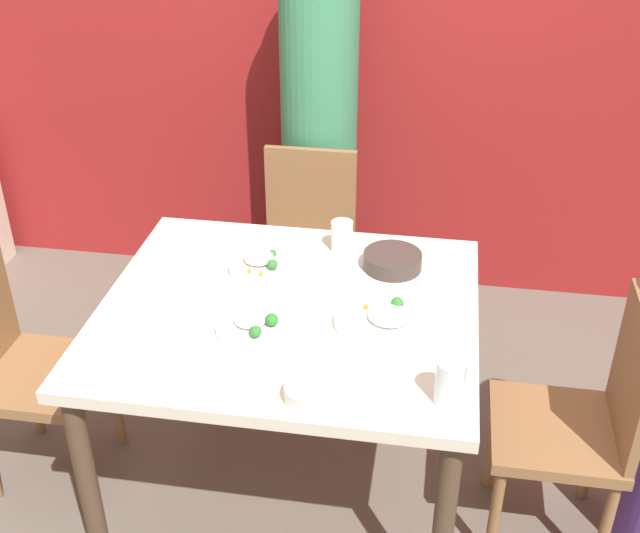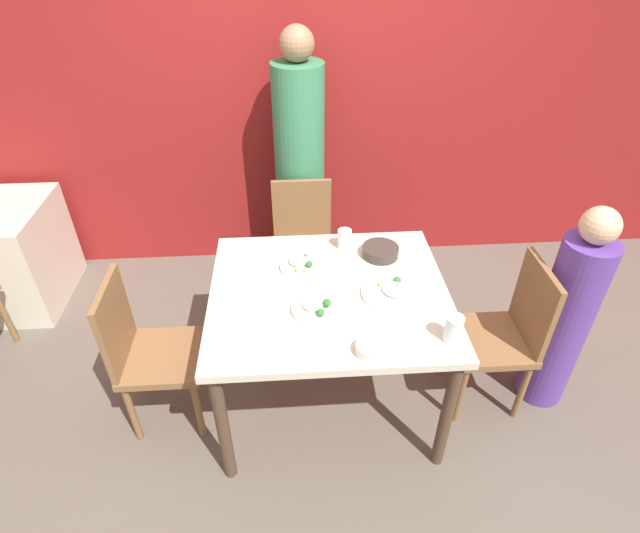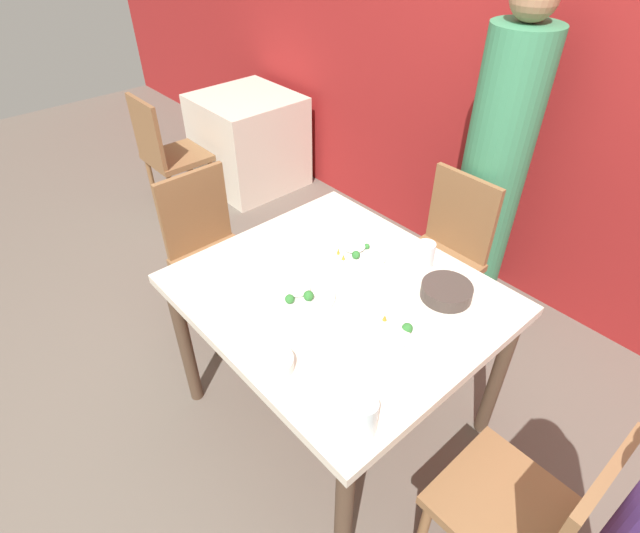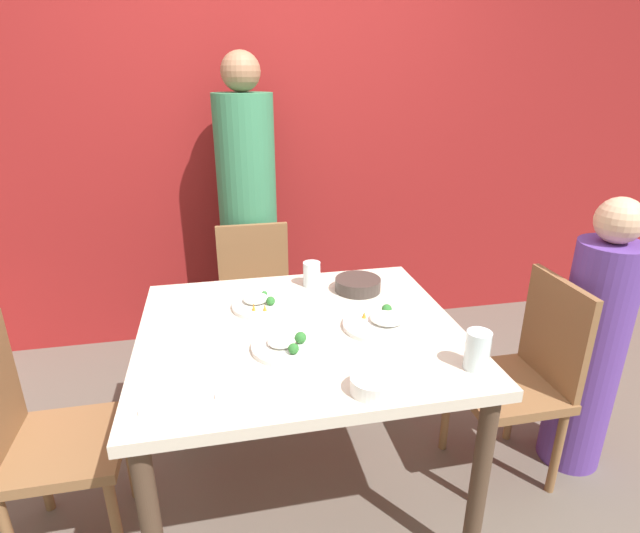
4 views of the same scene
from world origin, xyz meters
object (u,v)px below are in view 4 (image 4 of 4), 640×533
chair_adult_spot (257,303)px  person_adult (249,226)px  chair_child_spot (523,374)px  person_child (590,349)px  bowl_curry (358,284)px  plate_rice_adult (263,304)px  glass_water_tall (312,274)px

chair_adult_spot → person_adult: (-0.00, 0.33, 0.33)m
chair_child_spot → person_child: person_child is taller
bowl_curry → plate_rice_adult: 0.42m
chair_child_spot → bowl_curry: chair_child_spot is taller
chair_child_spot → plate_rice_adult: size_ratio=3.49×
glass_water_tall → bowl_curry: bearing=-26.7°
person_child → chair_adult_spot: bearing=145.8°
plate_rice_adult → person_child: bearing=-10.7°
bowl_curry → plate_rice_adult: (-0.41, -0.08, -0.01)m
chair_adult_spot → person_child: size_ratio=0.73×
person_adult → plate_rice_adult: size_ratio=6.87×
person_adult → bowl_curry: size_ratio=9.00×
chair_adult_spot → bowl_curry: bearing=-55.2°
chair_child_spot → person_child: (0.30, 0.00, 0.08)m
person_child → person_adult: bearing=136.9°
glass_water_tall → plate_rice_adult: bearing=-143.7°
chair_child_spot → person_child: 0.31m
chair_adult_spot → chair_child_spot: bearing=-41.4°
person_child → bowl_curry: person_child is taller
chair_child_spot → plate_rice_adult: 1.11m
chair_child_spot → glass_water_tall: bearing=-117.7°
chair_child_spot → glass_water_tall: size_ratio=8.23×
person_child → glass_water_tall: (-1.10, 0.42, 0.26)m
person_child → plate_rice_adult: size_ratio=4.75×
bowl_curry → glass_water_tall: 0.21m
bowl_curry → plate_rice_adult: bowl_curry is taller
chair_adult_spot → chair_child_spot: same height
person_child → glass_water_tall: person_child is taller
person_adult → glass_water_tall: 0.84m
person_adult → plate_rice_adult: person_adult is taller
bowl_curry → person_child: bearing=-19.7°
chair_child_spot → person_adult: person_adult is taller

